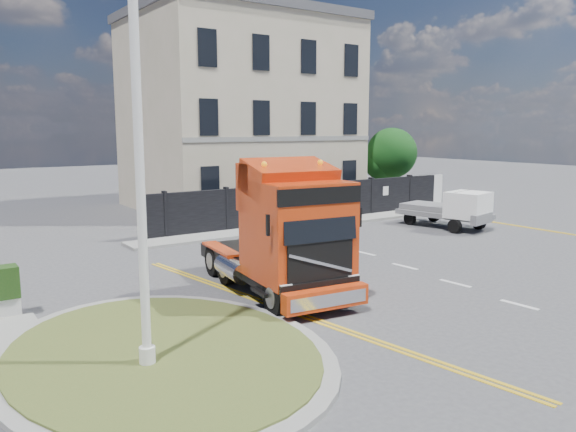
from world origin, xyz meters
TOP-DOWN VIEW (x-y plane):
  - ground at (0.00, 0.00)m, footprint 120.00×120.00m
  - traffic_island at (-7.00, -3.00)m, footprint 6.80×6.80m
  - hoarding_fence at (6.55, 9.00)m, footprint 18.80×0.25m
  - georgian_building at (6.00, 16.50)m, footprint 12.30×10.30m
  - tree at (14.38, 12.10)m, footprint 3.20×3.20m
  - pavement_far at (6.00, 8.10)m, footprint 20.00×1.60m
  - truck at (-2.42, -0.97)m, footprint 3.10×6.60m
  - flatbed_pickup at (10.33, 3.29)m, footprint 2.66×4.73m
  - lamppost_island at (-7.50, -3.50)m, footprint 0.25×0.50m

SIDE VIEW (x-z plane):
  - ground at x=0.00m, z-range 0.00..0.00m
  - pavement_far at x=6.00m, z-range 0.00..0.12m
  - traffic_island at x=-7.00m, z-range 0.00..0.16m
  - flatbed_pickup at x=10.33m, z-range 0.07..1.92m
  - hoarding_fence at x=6.55m, z-range 0.00..2.00m
  - truck at x=-2.42m, z-range -0.20..3.61m
  - tree at x=14.38m, z-range 0.65..5.45m
  - lamppost_island at x=-7.50m, z-range 0.17..8.23m
  - georgian_building at x=6.00m, z-range -0.63..12.17m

